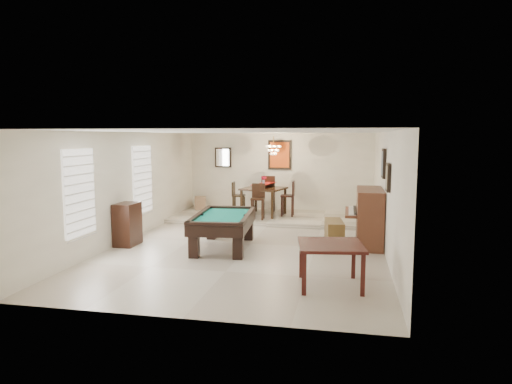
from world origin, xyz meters
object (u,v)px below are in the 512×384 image
(dining_table, at_px, (264,199))
(pool_table, at_px, (224,232))
(flower_vase, at_px, (264,180))
(dining_chair_east, at_px, (288,199))
(dining_chair_north, at_px, (269,193))
(piano_bench, at_px, (334,232))
(chandelier, at_px, (273,146))
(upright_piano, at_px, (363,217))
(square_table, at_px, (330,265))
(dining_chair_west, at_px, (239,198))
(dining_chair_south, at_px, (258,202))
(corner_bench, at_px, (200,203))
(apothecary_chest, at_px, (127,224))

(dining_table, bearing_deg, pool_table, -93.33)
(flower_vase, height_order, dining_chair_east, flower_vase)
(dining_chair_north, bearing_deg, piano_bench, 115.52)
(chandelier, bearing_deg, upright_piano, -47.50)
(square_table, relative_size, dining_chair_west, 1.06)
(upright_piano, height_order, chandelier, chandelier)
(piano_bench, bearing_deg, dining_chair_south, 137.27)
(dining_chair_west, distance_m, corner_bench, 1.68)
(dining_table, distance_m, dining_chair_east, 0.73)
(upright_piano, distance_m, flower_vase, 4.05)
(chandelier, bearing_deg, square_table, -71.82)
(apothecary_chest, bearing_deg, dining_chair_south, 52.77)
(apothecary_chest, bearing_deg, dining_chair_north, 61.90)
(dining_chair_north, bearing_deg, square_table, 102.20)
(piano_bench, height_order, flower_vase, flower_vase)
(dining_chair_west, relative_size, corner_bench, 2.22)
(apothecary_chest, height_order, dining_chair_east, dining_chair_east)
(dining_chair_west, distance_m, chandelier, 1.92)
(dining_chair_south, bearing_deg, dining_table, 83.41)
(pool_table, height_order, apothecary_chest, apothecary_chest)
(dining_chair_north, height_order, dining_chair_west, dining_chair_north)
(piano_bench, distance_m, flower_vase, 3.69)
(piano_bench, relative_size, dining_chair_north, 0.85)
(upright_piano, distance_m, dining_chair_east, 3.53)
(piano_bench, distance_m, corner_bench, 5.72)
(pool_table, xyz_separation_m, dining_chair_east, (0.95, 3.76, 0.28))
(square_table, bearing_deg, dining_chair_east, 104.23)
(square_table, height_order, flower_vase, flower_vase)
(apothecary_chest, bearing_deg, chandelier, 54.57)
(dining_table, relative_size, chandelier, 1.92)
(dining_chair_east, bearing_deg, dining_table, -92.18)
(piano_bench, distance_m, dining_table, 3.59)
(dining_chair_south, relative_size, dining_chair_north, 0.89)
(dining_chair_south, distance_m, corner_bench, 2.70)
(upright_piano, xyz_separation_m, apothecary_chest, (-5.30, -1.11, -0.16))
(dining_table, xyz_separation_m, chandelier, (0.30, -0.06, 1.60))
(corner_bench, distance_m, chandelier, 3.28)
(apothecary_chest, bearing_deg, flower_vase, 58.00)
(chandelier, bearing_deg, dining_chair_north, 109.62)
(corner_bench, relative_size, chandelier, 0.74)
(square_table, relative_size, corner_bench, 2.36)
(square_table, distance_m, dining_chair_north, 7.04)
(flower_vase, relative_size, dining_chair_east, 0.23)
(square_table, xyz_separation_m, apothecary_chest, (-4.70, 2.01, 0.13))
(pool_table, height_order, dining_chair_east, dining_chair_east)
(flower_vase, relative_size, dining_chair_west, 0.24)
(dining_chair_east, height_order, chandelier, chandelier)
(dining_chair_east, relative_size, chandelier, 1.75)
(pool_table, relative_size, apothecary_chest, 2.26)
(square_table, distance_m, dining_chair_west, 6.69)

